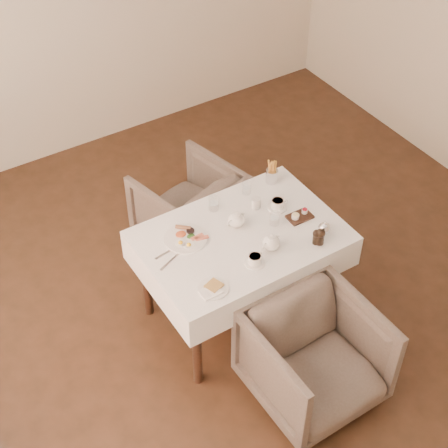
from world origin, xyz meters
TOP-DOWN VIEW (x-y plane):
  - table at (-0.22, 0.04)m, footprint 1.28×0.88m
  - armchair_near at (-0.19, -0.75)m, footprint 0.74×0.76m
  - armchair_far at (-0.12, 0.90)m, footprint 0.82×0.83m
  - breakfast_plate at (-0.53, 0.19)m, footprint 0.28×0.28m
  - side_plate at (-0.61, -0.27)m, footprint 0.18×0.18m
  - teapot_centre at (-0.19, 0.12)m, footprint 0.17×0.14m
  - teapot_front at (-0.13, -0.17)m, footprint 0.17×0.15m
  - creamer at (0.01, 0.21)m, footprint 0.08×0.08m
  - teacup_near at (-0.28, -0.22)m, footprint 0.13×0.13m
  - teacup_far at (0.13, 0.13)m, footprint 0.13×0.13m
  - glass_left at (-0.23, 0.34)m, footprint 0.09×0.09m
  - glass_mid at (0.03, 0.01)m, footprint 0.07×0.07m
  - glass_right at (0.04, 0.36)m, footprint 0.07×0.07m
  - condiment_board at (0.20, -0.03)m, footprint 0.17×0.11m
  - pepper_mill_left at (0.14, -0.28)m, footprint 0.06×0.06m
  - pepper_mill_right at (0.16, -0.29)m, footprint 0.07×0.07m
  - silver_pot at (0.24, -0.24)m, footprint 0.12×0.11m
  - fries_cup at (0.26, 0.37)m, footprint 0.08×0.08m
  - cutlery_fork at (-0.69, 0.15)m, footprint 0.19×0.04m
  - cutlery_knife at (-0.71, 0.07)m, footprint 0.18×0.08m

SIDE VIEW (x-z plane):
  - armchair_far at x=-0.12m, z-range 0.00..0.63m
  - armchair_near at x=-0.19m, z-range 0.00..0.68m
  - table at x=-0.22m, z-range 0.26..1.02m
  - cutlery_knife at x=-0.71m, z-range 0.76..0.76m
  - cutlery_fork at x=-0.69m, z-range 0.76..0.76m
  - side_plate at x=-0.61m, z-range 0.75..0.77m
  - breakfast_plate at x=-0.53m, z-range 0.75..0.78m
  - condiment_board at x=0.20m, z-range 0.75..0.79m
  - teacup_near at x=-0.28m, z-range 0.75..0.82m
  - teacup_far at x=0.13m, z-range 0.75..0.82m
  - creamer at x=0.01m, z-range 0.76..0.83m
  - glass_right at x=0.04m, z-range 0.76..0.84m
  - glass_mid at x=0.03m, z-range 0.76..0.84m
  - glass_left at x=-0.23m, z-range 0.76..0.85m
  - silver_pot at x=0.24m, z-range 0.76..0.86m
  - pepper_mill_left at x=0.14m, z-range 0.76..0.86m
  - pepper_mill_right at x=0.16m, z-range 0.76..0.87m
  - teapot_centre at x=-0.19m, z-range 0.76..0.88m
  - teapot_front at x=-0.13m, z-range 0.76..0.88m
  - fries_cup at x=0.26m, z-range 0.74..0.92m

